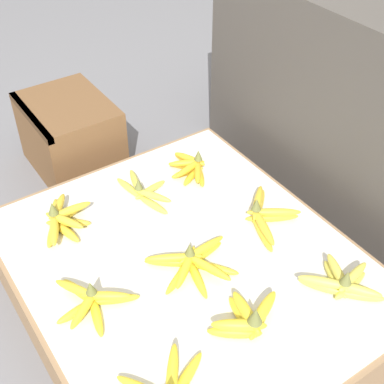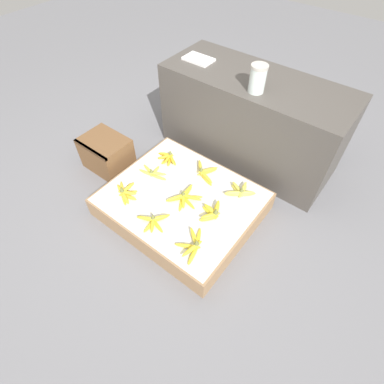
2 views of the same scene
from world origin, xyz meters
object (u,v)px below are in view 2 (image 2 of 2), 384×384
object	(u,v)px
banana_bunch_back_left	(168,158)
foam_tray_white	(199,59)
banana_bunch_back_midright	(240,191)
banana_bunch_front_midright	(193,245)
banana_bunch_middle_left	(153,173)
glass_jar	(258,79)
wooden_crate	(107,153)
banana_bunch_middle_midleft	(185,197)
banana_bunch_back_midleft	(204,172)
banana_bunch_front_left	(125,193)
banana_bunch_middle_midright	(213,212)
banana_bunch_front_midleft	(153,221)

from	to	relation	value
banana_bunch_back_left	foam_tray_white	world-z (taller)	foam_tray_white
banana_bunch_back_left	banana_bunch_back_midright	bearing A→B (deg)	4.13
banana_bunch_front_midright	banana_bunch_back_midright	bearing A→B (deg)	90.33
banana_bunch_middle_left	glass_jar	bearing A→B (deg)	57.63
wooden_crate	foam_tray_white	bearing A→B (deg)	68.16
banana_bunch_front_midright	banana_bunch_back_midright	size ratio (longest dim) A/B	1.34
banana_bunch_middle_midleft	banana_bunch_back_midleft	xyz separation A→B (m)	(-0.04, 0.29, 0.00)
banana_bunch_middle_left	banana_bunch_back_midright	bearing A→B (deg)	21.13
banana_bunch_back_midright	glass_jar	size ratio (longest dim) A/B	1.07
banana_bunch_front_left	banana_bunch_back_midleft	distance (m)	0.62
banana_bunch_middle_left	banana_bunch_middle_midleft	xyz separation A→B (m)	(0.35, -0.05, 0.00)
banana_bunch_middle_left	banana_bunch_back_midleft	bearing A→B (deg)	38.26
banana_bunch_middle_left	banana_bunch_back_left	xyz separation A→B (m)	(-0.02, 0.20, 0.00)
glass_jar	wooden_crate	bearing A→B (deg)	-142.79
banana_bunch_middle_left	glass_jar	xyz separation A→B (m)	(0.42, 0.67, 0.63)
banana_bunch_middle_midright	banana_bunch_front_midright	bearing A→B (deg)	-79.95
banana_bunch_front_midleft	banana_bunch_back_midleft	distance (m)	0.58
banana_bunch_front_left	banana_bunch_back_midright	distance (m)	0.84
banana_bunch_front_left	banana_bunch_back_midright	size ratio (longest dim) A/B	1.14
banana_bunch_back_left	foam_tray_white	bearing A→B (deg)	104.23
banana_bunch_middle_midright	banana_bunch_back_midleft	world-z (taller)	banana_bunch_middle_midright
banana_bunch_front_midright	banana_bunch_back_midleft	distance (m)	0.65
wooden_crate	banana_bunch_back_midleft	xyz separation A→B (m)	(0.82, 0.28, 0.06)
banana_bunch_middle_midleft	foam_tray_white	distance (m)	1.13
banana_bunch_front_left	banana_bunch_middle_left	size ratio (longest dim) A/B	0.93
glass_jar	banana_bunch_back_midleft	bearing A→B (deg)	-104.82
banana_bunch_front_midleft	banana_bunch_middle_midright	xyz separation A→B (m)	(0.28, 0.30, 0.01)
glass_jar	banana_bunch_back_midright	bearing A→B (deg)	-63.24
banana_bunch_front_midleft	banana_bunch_back_midright	size ratio (longest dim) A/B	1.14
banana_bunch_back_left	glass_jar	distance (m)	0.90
banana_bunch_middle_left	banana_bunch_middle_midright	bearing A→B (deg)	-3.80
banana_bunch_front_left	glass_jar	world-z (taller)	glass_jar
banana_bunch_back_midleft	glass_jar	bearing A→B (deg)	75.18
banana_bunch_front_midleft	glass_jar	size ratio (longest dim) A/B	1.22
banana_bunch_front_left	banana_bunch_front_midright	world-z (taller)	banana_bunch_front_midright
wooden_crate	glass_jar	world-z (taller)	glass_jar
banana_bunch_middle_left	banana_bunch_front_midright	bearing A→B (deg)	-26.43
banana_bunch_middle_midleft	foam_tray_white	bearing A→B (deg)	121.75
wooden_crate	glass_jar	xyz separation A→B (m)	(0.93, 0.71, 0.68)
banana_bunch_front_midright	banana_bunch_back_left	size ratio (longest dim) A/B	1.25
banana_bunch_front_left	banana_bunch_front_midright	distance (m)	0.66
wooden_crate	banana_bunch_middle_midleft	size ratio (longest dim) A/B	1.55
banana_bunch_front_midleft	glass_jar	world-z (taller)	glass_jar
banana_bunch_middle_left	glass_jar	distance (m)	1.01
banana_bunch_middle_midright	banana_bunch_back_midleft	bearing A→B (deg)	134.32
banana_bunch_front_midright	banana_bunch_middle_left	world-z (taller)	banana_bunch_front_midright
banana_bunch_back_midleft	foam_tray_white	size ratio (longest dim) A/B	1.04
banana_bunch_front_midright	glass_jar	size ratio (longest dim) A/B	1.43
banana_bunch_front_midleft	banana_bunch_front_midright	bearing A→B (deg)	3.33
banana_bunch_middle_left	banana_bunch_middle_midleft	size ratio (longest dim) A/B	1.00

